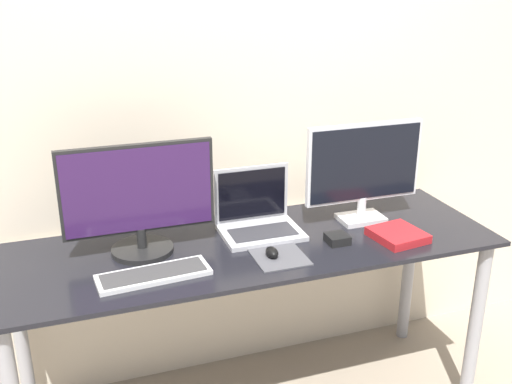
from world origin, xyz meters
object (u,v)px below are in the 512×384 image
monitor_right (364,168)px  laptop (257,216)px  power_brick (337,239)px  mouse (272,252)px  monitor_left (139,199)px  keyboard (154,275)px  book (398,235)px

monitor_right → laptop: bearing=174.0°
laptop → power_brick: size_ratio=3.79×
power_brick → mouse: bearing=-172.7°
monitor_left → monitor_right: 0.91m
monitor_left → mouse: bearing=-24.7°
laptop → keyboard: (-0.46, -0.25, -0.05)m
monitor_right → laptop: size_ratio=1.60×
monitor_left → mouse: 0.52m
monitor_right → book: 0.30m
book → power_brick: size_ratio=2.57×
keyboard → monitor_right: bearing=12.9°
monitor_left → book: bearing=-12.3°
power_brick → monitor_right: bearing=41.3°
book → laptop: bearing=152.4°
keyboard → book: book is taller
laptop → mouse: bearing=-96.7°
laptop → power_brick: bearing=-40.2°
laptop → book: (0.49, -0.26, -0.04)m
monitor_right → keyboard: size_ratio=1.27×
monitor_left → mouse: (0.44, -0.20, -0.19)m
laptop → book: bearing=-27.6°
keyboard → book: 0.95m
monitor_left → keyboard: (0.01, -0.21, -0.20)m
keyboard → book: (0.95, -0.00, 0.01)m
mouse → book: mouse is taller
laptop → keyboard: size_ratio=0.79×
mouse → power_brick: mouse is taller
laptop → power_brick: (0.25, -0.21, -0.04)m
book → monitor_right: bearing=103.2°
book → power_brick: (-0.24, 0.04, 0.00)m
monitor_left → book: size_ratio=2.61×
monitor_left → book: (0.96, -0.21, -0.19)m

